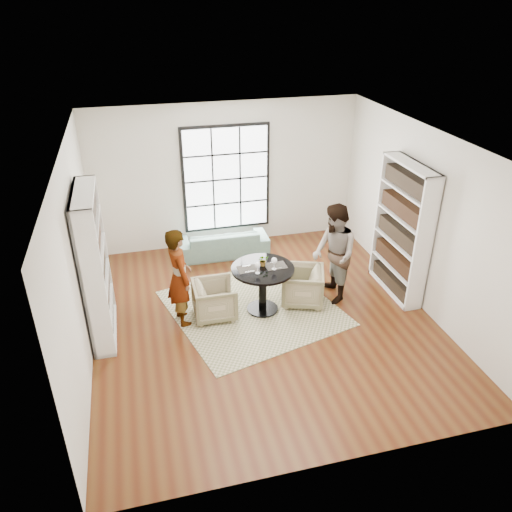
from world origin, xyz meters
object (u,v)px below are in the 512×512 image
object	(u,v)px
person_right	(334,254)
flower_centerpiece	(263,260)
person_left	(179,277)
sofa	(223,242)
wine_glass_right	(274,261)
armchair_right	(302,286)
pedestal_table	(263,280)
armchair_left	(215,300)
wine_glass_left	(258,265)

from	to	relation	value
person_right	flower_centerpiece	distance (m)	1.26
person_left	sofa	bearing A→B (deg)	-37.86
wine_glass_right	armchair_right	bearing A→B (deg)	16.03
pedestal_table	armchair_left	size ratio (longest dim) A/B	1.50
sofa	person_left	xyz separation A→B (m)	(-1.11, -2.16, 0.57)
pedestal_table	wine_glass_left	world-z (taller)	wine_glass_left
armchair_right	person_right	size ratio (longest dim) A/B	0.41
pedestal_table	armchair_left	distance (m)	0.87
person_right	wine_glass_right	size ratio (longest dim) A/B	8.22
person_left	flower_centerpiece	size ratio (longest dim) A/B	8.86
wine_glass_right	flower_centerpiece	size ratio (longest dim) A/B	1.14
pedestal_table	sofa	size ratio (longest dim) A/B	0.57
person_left	wine_glass_left	distance (m)	1.26
wine_glass_left	flower_centerpiece	distance (m)	0.28
wine_glass_left	pedestal_table	bearing A→B (deg)	49.08
sofa	flower_centerpiece	distance (m)	2.24
sofa	pedestal_table	bearing A→B (deg)	97.63
sofa	wine_glass_left	distance (m)	2.46
armchair_right	person_right	bearing A→B (deg)	109.82
armchair_right	flower_centerpiece	distance (m)	0.93
person_right	wine_glass_right	bearing A→B (deg)	-80.47
pedestal_table	person_left	distance (m)	1.39
person_right	wine_glass_left	xyz separation A→B (m)	(-1.41, -0.22, 0.09)
pedestal_table	sofa	xyz separation A→B (m)	(-0.26, 2.20, -0.33)
pedestal_table	person_left	world-z (taller)	person_left
wine_glass_left	flower_centerpiece	world-z (taller)	wine_glass_left
person_left	flower_centerpiece	world-z (taller)	person_left
pedestal_table	wine_glass_right	world-z (taller)	wine_glass_right
pedestal_table	armchair_right	bearing A→B (deg)	5.73
armchair_right	person_left	bearing A→B (deg)	-69.09
person_right	flower_centerpiece	xyz separation A→B (m)	(-1.26, 0.00, 0.04)
pedestal_table	wine_glass_left	xyz separation A→B (m)	(-0.13, -0.15, 0.38)
sofa	person_right	xyz separation A→B (m)	(1.54, -2.12, 0.62)
wine_glass_left	wine_glass_right	distance (m)	0.30
person_right	wine_glass_left	bearing A→B (deg)	-79.81
sofa	person_right	world-z (taller)	person_right
person_right	flower_centerpiece	world-z (taller)	person_right
person_right	armchair_right	bearing A→B (deg)	-88.76
armchair_left	wine_glass_right	xyz separation A→B (m)	(0.98, -0.12, 0.67)
armchair_right	wine_glass_left	xyz separation A→B (m)	(-0.86, -0.22, 0.65)
armchair_right	wine_glass_right	distance (m)	0.89
wine_glass_left	sofa	bearing A→B (deg)	93.07
person_right	wine_glass_right	distance (m)	1.13
sofa	person_left	size ratio (longest dim) A/B	1.10
flower_centerpiece	wine_glass_left	bearing A→B (deg)	-124.34
sofa	wine_glass_right	distance (m)	2.43
armchair_right	armchair_left	bearing A→B (deg)	-68.70
pedestal_table	armchair_right	world-z (taller)	pedestal_table
armchair_right	person_left	world-z (taller)	person_left
armchair_right	wine_glass_left	world-z (taller)	wine_glass_left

